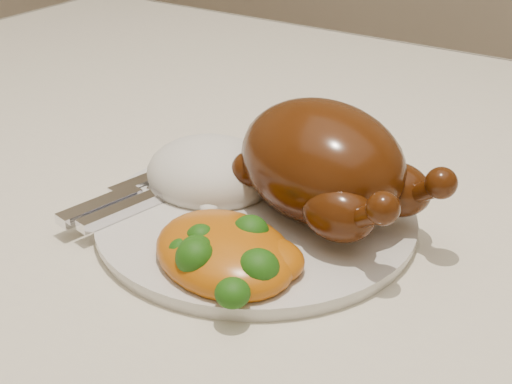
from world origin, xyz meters
The scene contains 7 objects.
dining_table centered at (0.00, 0.00, 0.67)m, with size 1.60×0.90×0.76m.
tablecloth centered at (0.00, 0.00, 0.74)m, with size 1.73×1.03×0.18m.
dinner_plate centered at (-0.11, -0.08, 0.77)m, with size 0.27×0.27×0.01m, color silver.
roast_chicken centered at (-0.06, -0.05, 0.83)m, with size 0.20×0.16×0.10m.
rice_mound centered at (-0.17, -0.06, 0.79)m, with size 0.13×0.12×0.06m.
mac_and_cheese centered at (-0.08, -0.16, 0.79)m, with size 0.15×0.13×0.05m.
cutlery centered at (-0.21, -0.12, 0.78)m, with size 0.06×0.19×0.01m.
Camera 1 is at (0.18, -0.52, 1.08)m, focal length 50.00 mm.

